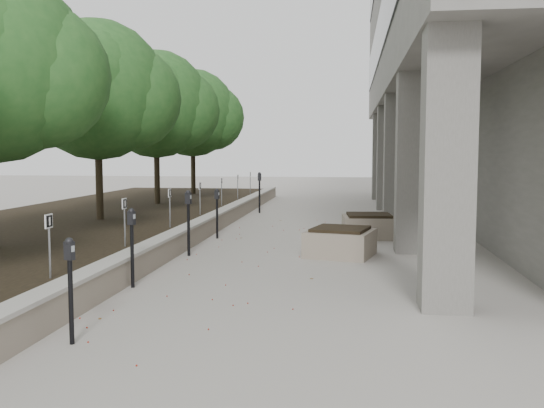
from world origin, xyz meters
The scene contains 21 objects.
ground centered at (0.00, 0.00, 0.00)m, with size 90.00×90.00×0.00m, color #A09A93.
retaining_wall centered at (-1.82, 9.00, 0.25)m, with size 0.39×26.00×0.50m, color gray, non-canonical shape.
planting_bed centered at (-5.50, 9.00, 0.20)m, with size 7.00×26.00×0.40m, color black.
crabapple_tree_3 centered at (-4.80, 8.00, 3.12)m, with size 4.60×4.00×5.44m, color #235520, non-canonical shape.
crabapple_tree_4 centered at (-4.80, 13.00, 3.12)m, with size 4.60×4.00×5.44m, color #235520, non-canonical shape.
crabapple_tree_5 centered at (-4.80, 18.00, 3.12)m, with size 4.60×4.00×5.44m, color #235520, non-canonical shape.
parking_sign_2 centered at (-2.35, 0.50, 0.88)m, with size 0.04×0.22×0.96m, color black, non-canonical shape.
parking_sign_3 centered at (-2.35, 3.50, 0.88)m, with size 0.04×0.22×0.96m, color black, non-canonical shape.
parking_sign_4 centered at (-2.35, 6.50, 0.88)m, with size 0.04×0.22×0.96m, color black, non-canonical shape.
parking_sign_5 centered at (-2.35, 9.50, 0.88)m, with size 0.04×0.22×0.96m, color black, non-canonical shape.
parking_sign_6 centered at (-2.35, 12.50, 0.88)m, with size 0.04×0.22×0.96m, color black, non-canonical shape.
parking_sign_7 centered at (-2.35, 15.50, 0.88)m, with size 0.04×0.22×0.96m, color black, non-canonical shape.
parking_sign_8 centered at (-2.35, 18.50, 0.88)m, with size 0.04×0.22×0.96m, color black, non-canonical shape.
parking_meter_1 centered at (-1.21, -1.20, 0.64)m, with size 0.13×0.09×1.28m, color black, non-canonical shape.
parking_meter_2 centered at (-1.55, 1.74, 0.67)m, with size 0.13×0.09×1.34m, color black, non-canonical shape.
parking_meter_3 centered at (-1.44, 4.86, 0.72)m, with size 0.14×0.10×1.44m, color black, non-canonical shape.
parking_meter_4 centered at (-1.39, 7.50, 0.65)m, with size 0.13×0.09×1.31m, color black, non-canonical shape.
parking_meter_5 centered at (-1.26, 14.03, 0.75)m, with size 0.15×0.11×1.51m, color black, non-canonical shape.
planter_front centered at (1.84, 5.27, 0.31)m, with size 1.34×1.34×0.63m, color gray, non-canonical shape.
planter_back centered at (2.54, 8.23, 0.31)m, with size 1.34×1.34×0.62m, color gray, non-canonical shape.
berry_scatter centered at (-0.10, 5.00, 0.01)m, with size 3.30×14.10×0.02m, color #981B0B, non-canonical shape.
Camera 1 is at (2.04, -7.82, 2.28)m, focal length 39.95 mm.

